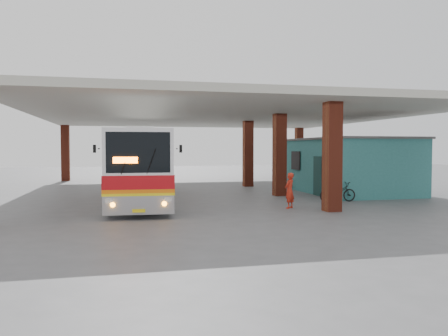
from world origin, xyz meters
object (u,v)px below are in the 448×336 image
coach_bus (141,165)px  red_chair (290,183)px  motorcycle (338,192)px  pedestrian (289,191)px

coach_bus → red_chair: size_ratio=14.43×
motorcycle → red_chair: motorcycle is taller
red_chair → coach_bus: bearing=-166.5°
motorcycle → pedestrian: bearing=119.6°
coach_bus → motorcycle: 9.41m
coach_bus → motorcycle: bearing=-12.4°
pedestrian → red_chair: size_ratio=1.80×
coach_bus → pedestrian: (5.94, -4.10, -0.97)m
coach_bus → motorcycle: size_ratio=6.71×
coach_bus → motorcycle: (8.99, -2.50, -1.25)m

